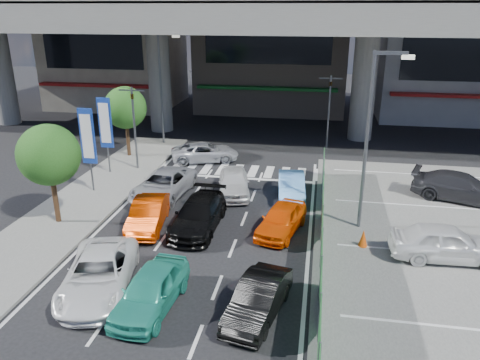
% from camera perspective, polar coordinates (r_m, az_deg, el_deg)
% --- Properties ---
extents(ground, '(120.00, 120.00, 0.00)m').
position_cam_1_polar(ground, '(17.98, -7.90, -12.36)').
color(ground, black).
rests_on(ground, ground).
extents(parking_lot, '(12.00, 28.00, 0.06)m').
position_cam_1_polar(parking_lot, '(19.89, 26.68, -11.01)').
color(parking_lot, '#5A5A58').
rests_on(parking_lot, ground).
extents(sidewalk_left, '(4.00, 30.00, 0.12)m').
position_cam_1_polar(sidewalk_left, '(23.90, -21.21, -4.80)').
color(sidewalk_left, '#5A5A58').
rests_on(sidewalk_left, ground).
extents(fence_run, '(0.16, 22.00, 1.80)m').
position_cam_1_polar(fence_run, '(17.65, 9.86, -9.72)').
color(fence_run, '#1F5B2A').
rests_on(fence_run, ground).
extents(expressway, '(64.00, 14.00, 10.75)m').
position_cam_1_polar(expressway, '(36.67, 2.31, 18.96)').
color(expressway, slate).
rests_on(expressway, ground).
extents(building_west, '(12.00, 10.90, 13.00)m').
position_cam_1_polar(building_west, '(50.91, -14.98, 16.16)').
color(building_west, gray).
rests_on(building_west, ground).
extents(building_center, '(14.00, 10.90, 15.00)m').
position_cam_1_polar(building_center, '(47.60, 4.17, 17.72)').
color(building_center, gray).
rests_on(building_center, ground).
extents(building_east, '(12.00, 10.90, 12.00)m').
position_cam_1_polar(building_east, '(47.73, 24.09, 14.28)').
color(building_east, gray).
rests_on(building_east, ground).
extents(traffic_light_left, '(1.60, 1.24, 5.20)m').
position_cam_1_polar(traffic_light_left, '(29.16, -12.91, 8.54)').
color(traffic_light_left, '#595B60').
rests_on(traffic_light_left, ground).
extents(traffic_light_right, '(1.60, 1.24, 5.20)m').
position_cam_1_polar(traffic_light_right, '(33.81, 10.90, 10.27)').
color(traffic_light_right, '#595B60').
rests_on(traffic_light_right, ground).
extents(street_lamp_right, '(1.65, 0.22, 8.00)m').
position_cam_1_polar(street_lamp_right, '(21.02, 15.81, 6.14)').
color(street_lamp_right, '#595B60').
rests_on(street_lamp_right, ground).
extents(street_lamp_left, '(1.65, 0.22, 8.00)m').
position_cam_1_polar(street_lamp_left, '(34.58, -9.40, 11.98)').
color(street_lamp_left, '#595B60').
rests_on(street_lamp_left, ground).
extents(signboard_near, '(0.80, 0.14, 4.70)m').
position_cam_1_polar(signboard_near, '(26.26, -18.08, 4.81)').
color(signboard_near, '#595B60').
rests_on(signboard_near, ground).
extents(signboard_far, '(0.80, 0.14, 4.70)m').
position_cam_1_polar(signboard_far, '(29.02, -16.09, 6.44)').
color(signboard_far, '#595B60').
rests_on(signboard_far, ground).
extents(tree_near, '(2.80, 2.80, 4.80)m').
position_cam_1_polar(tree_near, '(22.76, -22.26, 2.82)').
color(tree_near, '#382314').
rests_on(tree_near, ground).
extents(tree_far, '(2.80, 2.80, 4.80)m').
position_cam_1_polar(tree_far, '(32.14, -13.81, 8.54)').
color(tree_far, '#382314').
rests_on(tree_far, ground).
extents(sedan_white_mid_left, '(3.43, 5.37, 1.38)m').
position_cam_1_polar(sedan_white_mid_left, '(17.79, -16.86, -10.89)').
color(sedan_white_mid_left, white).
rests_on(sedan_white_mid_left, ground).
extents(taxi_teal_mid, '(1.92, 4.16, 1.38)m').
position_cam_1_polar(taxi_teal_mid, '(16.47, -10.83, -13.04)').
color(taxi_teal_mid, teal).
rests_on(taxi_teal_mid, ground).
extents(hatch_black_mid_right, '(2.06, 3.98, 1.25)m').
position_cam_1_polar(hatch_black_mid_right, '(15.90, 2.25, -14.30)').
color(hatch_black_mid_right, black).
rests_on(hatch_black_mid_right, ground).
extents(taxi_orange_left, '(1.98, 4.18, 1.32)m').
position_cam_1_polar(taxi_orange_left, '(22.06, -11.12, -4.11)').
color(taxi_orange_left, '#CC3400').
rests_on(taxi_orange_left, ground).
extents(sedan_black_mid, '(1.99, 4.78, 1.38)m').
position_cam_1_polar(sedan_black_mid, '(21.62, -5.09, -4.23)').
color(sedan_black_mid, black).
rests_on(sedan_black_mid, ground).
extents(taxi_orange_right, '(2.41, 4.06, 1.30)m').
position_cam_1_polar(taxi_orange_right, '(21.26, 5.07, -4.80)').
color(taxi_orange_right, '#ED4D05').
rests_on(taxi_orange_right, ground).
extents(wagon_silver_front_left, '(2.77, 5.17, 1.38)m').
position_cam_1_polar(wagon_silver_front_left, '(25.39, -9.32, -0.60)').
color(wagon_silver_front_left, '#9D9FA5').
rests_on(wagon_silver_front_left, ground).
extents(sedan_white_front_mid, '(2.42, 4.30, 1.38)m').
position_cam_1_polar(sedan_white_front_mid, '(25.45, -0.75, -0.27)').
color(sedan_white_front_mid, silver).
rests_on(sedan_white_front_mid, ground).
extents(kei_truck_front_right, '(1.76, 4.01, 1.28)m').
position_cam_1_polar(kei_truck_front_right, '(25.20, 6.28, -0.73)').
color(kei_truck_front_right, '#4981C0').
rests_on(kei_truck_front_right, ground).
extents(crossing_wagon_silver, '(4.85, 3.43, 1.23)m').
position_cam_1_polar(crossing_wagon_silver, '(31.07, -4.29, 3.39)').
color(crossing_wagon_silver, '#B6B7BE').
rests_on(crossing_wagon_silver, ground).
extents(parked_sedan_white, '(4.43, 1.94, 1.48)m').
position_cam_1_polar(parked_sedan_white, '(20.61, 23.82, -6.97)').
color(parked_sedan_white, silver).
rests_on(parked_sedan_white, parking_lot).
extents(parked_sedan_dgrey, '(5.31, 3.48, 1.43)m').
position_cam_1_polar(parked_sedan_dgrey, '(27.13, 25.35, -0.79)').
color(parked_sedan_dgrey, '#2C2C30').
rests_on(parked_sedan_dgrey, parking_lot).
extents(traffic_cone, '(0.41, 0.41, 0.76)m').
position_cam_1_polar(traffic_cone, '(20.68, 14.79, -6.85)').
color(traffic_cone, '#D24A0B').
rests_on(traffic_cone, parking_lot).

